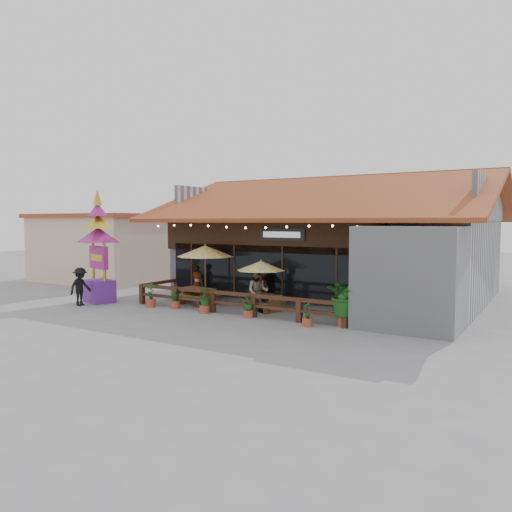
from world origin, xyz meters
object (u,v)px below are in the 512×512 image
Objects in this scene: umbrella_right at (261,266)px; thai_sign_tower at (98,238)px; picnic_table_right at (265,299)px; picnic_table_left at (198,293)px; pedestrian at (80,287)px; umbrella_left at (205,251)px; tropical_plant at (345,296)px.

umbrella_right is 7.94m from thai_sign_tower.
picnic_table_right is 8.35m from thai_sign_tower.
picnic_table_left is 0.31× the size of thai_sign_tower.
umbrella_right is 1.56× the size of pedestrian.
picnic_table_left is (-0.28, -0.16, -1.90)m from umbrella_left.
umbrella_left is at bearing 24.50° from thai_sign_tower.
umbrella_right is 1.45m from picnic_table_right.
thai_sign_tower is at bearing -164.21° from picnic_table_right.
tropical_plant reaches higher than picnic_table_left.
picnic_table_right is (3.35, 0.24, -0.03)m from picnic_table_left.
thai_sign_tower is at bearing -155.88° from picnic_table_left.
umbrella_left is 1.20× the size of umbrella_right.
umbrella_left is 7.36m from tropical_plant.
picnic_table_left is 0.99× the size of picnic_table_right.
tropical_plant is (4.12, -1.02, -0.80)m from umbrella_right.
thai_sign_tower is 2.40m from pedestrian.
umbrella_right is (3.02, -0.15, -0.51)m from umbrella_left.
umbrella_left is 1.87× the size of pedestrian.
umbrella_left reaches higher than tropical_plant.
pedestrian is (-4.30, -3.01, 0.34)m from picnic_table_left.
tropical_plant is at bearing -7.68° from picnic_table_left.
umbrella_left is at bearing 170.74° from tropical_plant.
picnic_table_left is at bearing 24.12° from thai_sign_tower.
picnic_table_right is (3.07, 0.07, -1.94)m from umbrella_left.
tropical_plant is at bearing -9.26° from umbrella_left.
tropical_plant is 1.13× the size of pedestrian.
picnic_table_left is at bearing -57.00° from pedestrian.
picnic_table_left is 7.52m from tropical_plant.
umbrella_right is at bearing -101.41° from picnic_table_right.
pedestrian is at bearing -145.00° from picnic_table_left.
umbrella_right is 8.25m from pedestrian.
pedestrian is (-4.58, -3.17, -1.56)m from umbrella_left.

